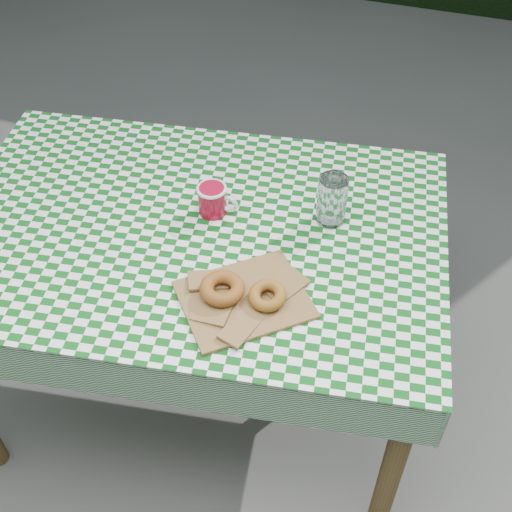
{
  "coord_description": "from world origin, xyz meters",
  "views": [
    {
      "loc": [
        0.7,
        -1.4,
        2.02
      ],
      "look_at": [
        0.34,
        -0.27,
        0.79
      ],
      "focal_mm": 47.88,
      "sensor_mm": 36.0,
      "label": 1
    }
  ],
  "objects_px": {
    "paper_bag": "(244,299)",
    "coffee_mug": "(212,200)",
    "table": "(202,319)",
    "drinking_glass": "(332,200)"
  },
  "relations": [
    {
      "from": "table",
      "to": "drinking_glass",
      "type": "height_order",
      "value": "drinking_glass"
    },
    {
      "from": "paper_bag",
      "to": "coffee_mug",
      "type": "bearing_deg",
      "value": 123.18
    },
    {
      "from": "paper_bag",
      "to": "coffee_mug",
      "type": "height_order",
      "value": "coffee_mug"
    },
    {
      "from": "paper_bag",
      "to": "coffee_mug",
      "type": "xyz_separation_m",
      "value": [
        -0.18,
        0.28,
        0.04
      ]
    },
    {
      "from": "table",
      "to": "drinking_glass",
      "type": "relative_size",
      "value": 9.3
    },
    {
      "from": "paper_bag",
      "to": "drinking_glass",
      "type": "relative_size",
      "value": 2.08
    },
    {
      "from": "paper_bag",
      "to": "coffee_mug",
      "type": "distance_m",
      "value": 0.33
    },
    {
      "from": "coffee_mug",
      "to": "table",
      "type": "bearing_deg",
      "value": -103.84
    },
    {
      "from": "coffee_mug",
      "to": "drinking_glass",
      "type": "relative_size",
      "value": 1.08
    },
    {
      "from": "paper_bag",
      "to": "table",
      "type": "bearing_deg",
      "value": 136.27
    }
  ]
}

